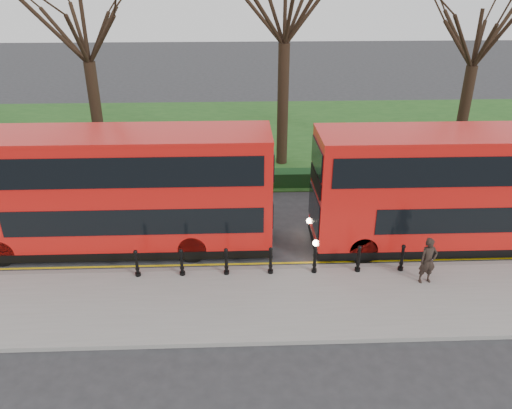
{
  "coord_description": "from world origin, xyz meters",
  "views": [
    {
      "loc": [
        -0.48,
        -16.44,
        10.16
      ],
      "look_at": [
        0.18,
        0.5,
        2.0
      ],
      "focal_mm": 35.0,
      "sensor_mm": 36.0,
      "label": 1
    }
  ],
  "objects_px": {
    "bus_rear": "(467,191)",
    "pedestrian": "(428,261)",
    "bus_lead": "(115,192)",
    "bollard_row": "(271,261)"
  },
  "relations": [
    {
      "from": "bus_lead",
      "to": "bus_rear",
      "type": "relative_size",
      "value": 1.01
    },
    {
      "from": "bus_lead",
      "to": "bus_rear",
      "type": "xyz_separation_m",
      "value": [
        13.46,
        -0.32,
        -0.01
      ]
    },
    {
      "from": "bollard_row",
      "to": "bus_lead",
      "type": "bearing_deg",
      "value": 157.95
    },
    {
      "from": "bus_rear",
      "to": "bus_lead",
      "type": "bearing_deg",
      "value": 178.64
    },
    {
      "from": "bollard_row",
      "to": "bus_lead",
      "type": "relative_size",
      "value": 0.81
    },
    {
      "from": "bus_rear",
      "to": "pedestrian",
      "type": "distance_m",
      "value": 3.86
    },
    {
      "from": "bus_lead",
      "to": "pedestrian",
      "type": "distance_m",
      "value": 11.65
    },
    {
      "from": "bus_lead",
      "to": "pedestrian",
      "type": "bearing_deg",
      "value": -15.51
    },
    {
      "from": "bus_lead",
      "to": "bus_rear",
      "type": "height_order",
      "value": "bus_lead"
    },
    {
      "from": "bollard_row",
      "to": "pedestrian",
      "type": "distance_m",
      "value": 5.43
    }
  ]
}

